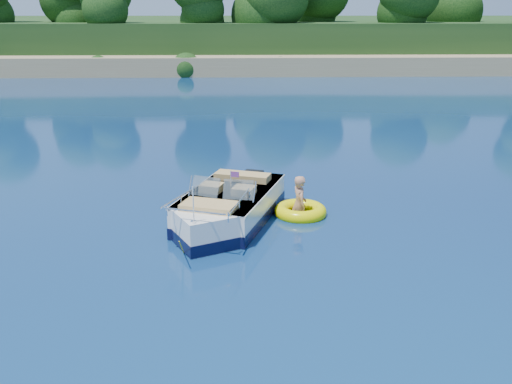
% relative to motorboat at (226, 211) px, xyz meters
% --- Properties ---
extents(ground, '(160.00, 160.00, 0.00)m').
position_rel_motorboat_xyz_m(ground, '(2.30, -1.93, -0.35)').
color(ground, '#0A194B').
rests_on(ground, ground).
extents(shoreline, '(170.00, 59.00, 6.00)m').
position_rel_motorboat_xyz_m(shoreline, '(2.30, 61.85, 0.63)').
color(shoreline, '#978157').
rests_on(shoreline, ground).
extents(treeline, '(150.00, 7.12, 8.19)m').
position_rel_motorboat_xyz_m(treeline, '(2.34, 39.09, 5.20)').
color(treeline, '#311D10').
rests_on(treeline, ground).
extents(motorboat, '(2.98, 5.20, 1.80)m').
position_rel_motorboat_xyz_m(motorboat, '(0.00, 0.00, 0.00)').
color(motorboat, white).
rests_on(motorboat, ground).
extents(tow_tube, '(1.83, 1.83, 0.37)m').
position_rel_motorboat_xyz_m(tow_tube, '(1.93, 0.59, -0.25)').
color(tow_tube, '#FFF803').
rests_on(tow_tube, ground).
extents(boy, '(0.59, 0.94, 1.73)m').
position_rel_motorboat_xyz_m(boy, '(1.90, 0.66, -0.35)').
color(boy, tan).
rests_on(boy, ground).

